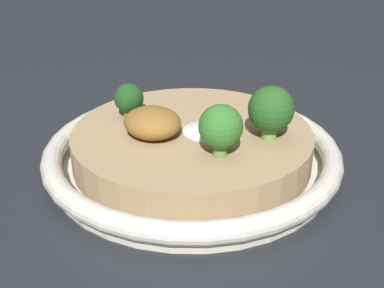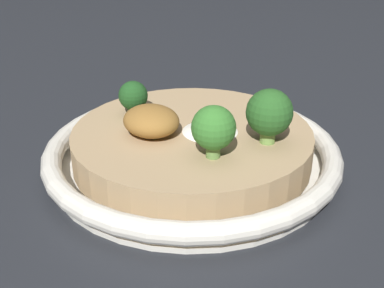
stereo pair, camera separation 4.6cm
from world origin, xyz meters
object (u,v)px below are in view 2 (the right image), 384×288
(broccoli_back_right, at_px, (269,113))
(broccoli_right, at_px, (214,129))
(broccoli_front_left, at_px, (133,97))
(risotto_bowl, at_px, (192,150))

(broccoli_back_right, distance_m, broccoli_right, 0.06)
(broccoli_front_left, xyz_separation_m, broccoli_right, (0.12, -0.01, 0.01))
(risotto_bowl, bearing_deg, broccoli_right, -24.98)
(risotto_bowl, bearing_deg, broccoli_back_right, 25.03)
(broccoli_front_left, distance_m, broccoli_right, 0.12)
(risotto_bowl, distance_m, broccoli_right, 0.07)
(risotto_bowl, bearing_deg, broccoli_front_left, -164.31)
(risotto_bowl, relative_size, broccoli_back_right, 5.71)
(broccoli_right, bearing_deg, broccoli_back_right, 75.97)
(broccoli_back_right, bearing_deg, broccoli_front_left, -159.50)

